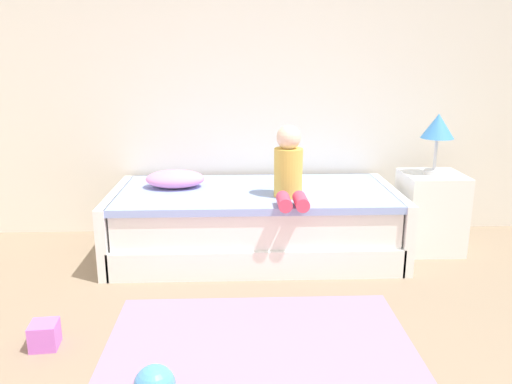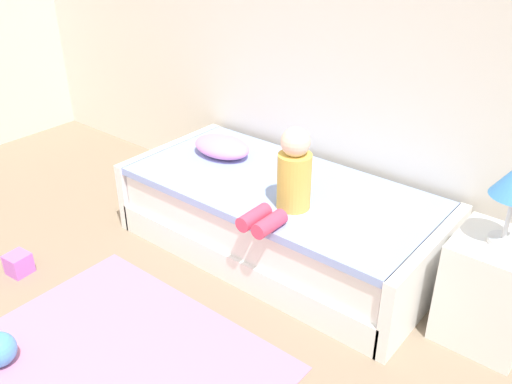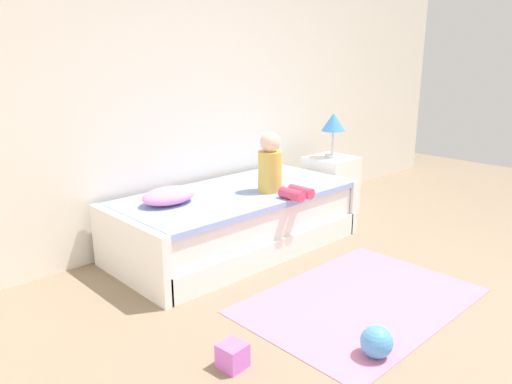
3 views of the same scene
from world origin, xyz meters
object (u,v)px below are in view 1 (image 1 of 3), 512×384
(nightstand, at_px, (430,212))
(table_lamp, at_px, (438,129))
(child_figure, at_px, (289,169))
(bed, at_px, (255,222))
(toy_block, at_px, (45,335))
(pillow, at_px, (175,179))

(nightstand, height_order, table_lamp, table_lamp)
(child_figure, bearing_deg, nightstand, 13.52)
(bed, height_order, table_lamp, table_lamp)
(table_lamp, distance_m, toy_block, 2.93)
(table_lamp, xyz_separation_m, pillow, (-1.94, 0.06, -0.37))
(nightstand, relative_size, pillow, 1.36)
(toy_block, bearing_deg, nightstand, 27.60)
(bed, height_order, toy_block, bed)
(nightstand, xyz_separation_m, table_lamp, (0.00, 0.00, 0.64))
(nightstand, distance_m, table_lamp, 0.64)
(bed, bearing_deg, pillow, 170.44)
(nightstand, height_order, pillow, pillow)
(bed, bearing_deg, toy_block, -131.99)
(nightstand, xyz_separation_m, toy_block, (-2.48, -1.30, -0.23))
(child_figure, height_order, pillow, child_figure)
(nightstand, relative_size, child_figure, 1.18)
(child_figure, bearing_deg, toy_block, -142.90)
(table_lamp, height_order, toy_block, table_lamp)
(nightstand, distance_m, child_figure, 1.22)
(child_figure, bearing_deg, table_lamp, 13.52)
(bed, xyz_separation_m, child_figure, (0.23, -0.23, 0.46))
(nightstand, distance_m, toy_block, 2.81)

